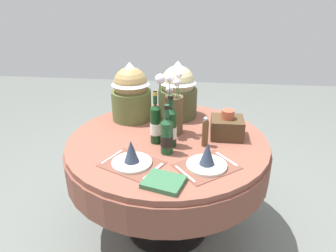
# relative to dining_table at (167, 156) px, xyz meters

# --- Properties ---
(ground) EXTENTS (8.00, 8.00, 0.00)m
(ground) POSITION_rel_dining_table_xyz_m (0.00, 0.00, -0.63)
(ground) COLOR slate
(dining_table) EXTENTS (1.42, 1.42, 0.78)m
(dining_table) POSITION_rel_dining_table_xyz_m (0.00, 0.00, 0.00)
(dining_table) COLOR brown
(dining_table) RESTS_ON ground
(place_setting_left) EXTENTS (0.42, 0.38, 0.16)m
(place_setting_left) POSITION_rel_dining_table_xyz_m (-0.17, -0.36, 0.19)
(place_setting_left) COLOR brown
(place_setting_left) RESTS_ON dining_table
(place_setting_right) EXTENTS (0.43, 0.41, 0.16)m
(place_setting_right) POSITION_rel_dining_table_xyz_m (0.27, -0.34, 0.19)
(place_setting_right) COLOR brown
(place_setting_right) RESTS_ON dining_table
(flower_vase) EXTENTS (0.19, 0.17, 0.45)m
(flower_vase) POSITION_rel_dining_table_xyz_m (0.03, 0.09, 0.33)
(flower_vase) COLOR brown
(flower_vase) RESTS_ON dining_table
(wine_bottle_centre) EXTENTS (0.08, 0.08, 0.33)m
(wine_bottle_centre) POSITION_rel_dining_table_xyz_m (0.02, -0.20, 0.27)
(wine_bottle_centre) COLOR #194223
(wine_bottle_centre) RESTS_ON dining_table
(wine_bottle_right) EXTENTS (0.07, 0.07, 0.36)m
(wine_bottle_right) POSITION_rel_dining_table_xyz_m (-0.07, -0.06, 0.28)
(wine_bottle_right) COLOR #143819
(wine_bottle_right) RESTS_ON dining_table
(wine_bottle_rear) EXTENTS (0.08, 0.08, 0.35)m
(wine_bottle_rear) POSITION_rel_dining_table_xyz_m (0.03, -0.10, 0.28)
(wine_bottle_rear) COLOR #143819
(wine_bottle_rear) RESTS_ON dining_table
(pepper_mill) EXTENTS (0.04, 0.04, 0.21)m
(pepper_mill) POSITION_rel_dining_table_xyz_m (0.26, -0.08, 0.24)
(pepper_mill) COLOR brown
(pepper_mill) RESTS_ON dining_table
(book_on_table) EXTENTS (0.25, 0.23, 0.03)m
(book_on_table) POSITION_rel_dining_table_xyz_m (0.04, -0.54, 0.16)
(book_on_table) COLOR #336642
(book_on_table) RESTS_ON dining_table
(gift_tub_back_left) EXTENTS (0.31, 0.31, 0.45)m
(gift_tub_back_left) POSITION_rel_dining_table_xyz_m (-0.32, 0.32, 0.38)
(gift_tub_back_left) COLOR #566033
(gift_tub_back_left) RESTS_ON dining_table
(gift_tub_back_centre) EXTENTS (0.31, 0.31, 0.45)m
(gift_tub_back_centre) POSITION_rel_dining_table_xyz_m (0.04, 0.41, 0.38)
(gift_tub_back_centre) COLOR #474C2D
(gift_tub_back_centre) RESTS_ON dining_table
(woven_basket_side_right) EXTENTS (0.22, 0.20, 0.20)m
(woven_basket_side_right) POSITION_rel_dining_table_xyz_m (0.41, 0.08, 0.22)
(woven_basket_side_right) COLOR #47331E
(woven_basket_side_right) RESTS_ON dining_table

